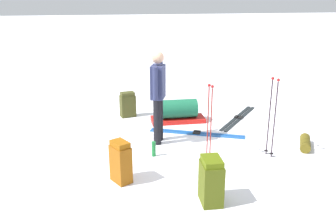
% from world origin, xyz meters
% --- Properties ---
extents(ground_plane, '(80.00, 80.00, 0.00)m').
position_xyz_m(ground_plane, '(0.00, 0.00, 0.00)').
color(ground_plane, white).
extents(skier_standing, '(0.54, 0.32, 1.70)m').
position_xyz_m(skier_standing, '(0.31, 0.13, 0.95)').
color(skier_standing, black).
rests_on(skier_standing, ground_plane).
extents(ski_pair_near, '(1.54, 1.31, 0.05)m').
position_xyz_m(ski_pair_near, '(1.32, -1.81, 0.01)').
color(ski_pair_near, black).
rests_on(ski_pair_near, ground_plane).
extents(ski_pair_far, '(0.88, 1.80, 0.05)m').
position_xyz_m(ski_pair_far, '(0.58, -0.68, 0.01)').
color(ski_pair_far, '#2057A6').
rests_on(ski_pair_far, ground_plane).
extents(backpack_large_dark, '(0.38, 0.28, 0.64)m').
position_xyz_m(backpack_large_dark, '(-1.85, -0.26, 0.31)').
color(backpack_large_dark, '#4B5513').
rests_on(backpack_large_dark, ground_plane).
extents(backpack_bright, '(0.38, 0.33, 0.64)m').
position_xyz_m(backpack_bright, '(-1.08, 0.89, 0.31)').
color(backpack_bright, '#955111').
rests_on(backpack_bright, ground_plane).
extents(backpack_small_spare, '(0.28, 0.37, 0.56)m').
position_xyz_m(backpack_small_spare, '(1.88, 0.59, 0.27)').
color(backpack_small_spare, '#41421D').
rests_on(backpack_small_spare, ground_plane).
extents(ski_poles_planted_near, '(0.16, 0.10, 1.29)m').
position_xyz_m(ski_poles_planted_near, '(-0.55, -0.59, 0.72)').
color(ski_poles_planted_near, maroon).
rests_on(ski_poles_planted_near, ground_plane).
extents(ski_poles_planted_far, '(0.19, 0.11, 1.37)m').
position_xyz_m(ski_poles_planted_far, '(-0.60, -1.65, 0.76)').
color(ski_poles_planted_far, black).
rests_on(ski_poles_planted_far, ground_plane).
extents(gear_sled, '(0.46, 1.15, 0.49)m').
position_xyz_m(gear_sled, '(1.36, -0.45, 0.22)').
color(gear_sled, red).
rests_on(gear_sled, ground_plane).
extents(sleeping_mat_rolled, '(0.57, 0.42, 0.18)m').
position_xyz_m(sleeping_mat_rolled, '(-0.40, -2.43, 0.09)').
color(sleeping_mat_rolled, brown).
rests_on(sleeping_mat_rolled, ground_plane).
extents(thermos_bottle, '(0.07, 0.07, 0.26)m').
position_xyz_m(thermos_bottle, '(-0.29, 0.30, 0.13)').
color(thermos_bottle, '#197131').
rests_on(thermos_bottle, ground_plane).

